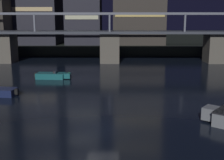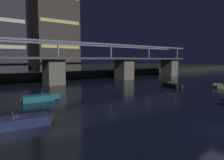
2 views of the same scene
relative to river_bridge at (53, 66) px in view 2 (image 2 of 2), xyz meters
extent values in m
plane|color=black|center=(0.00, -35.48, -4.04)|extent=(400.00, 400.00, 0.00)
cube|color=black|center=(0.00, 48.01, -2.94)|extent=(240.00, 80.00, 2.20)
cube|color=#605B51|center=(0.00, 0.01, -1.27)|extent=(3.60, 4.40, 5.55)
cube|color=#605B51|center=(20.23, 0.01, -1.27)|extent=(3.60, 4.40, 5.55)
cube|color=#605B51|center=(40.46, 0.01, -1.27)|extent=(3.60, 4.40, 5.55)
cube|color=#3D424C|center=(0.00, 0.01, 1.73)|extent=(86.91, 6.40, 0.45)
cube|color=slate|center=(0.00, -2.89, 5.16)|extent=(86.91, 0.36, 0.36)
cube|color=slate|center=(0.00, 2.91, 5.16)|extent=(86.91, 0.36, 0.36)
cube|color=slate|center=(0.00, -2.89, 3.56)|extent=(0.30, 0.30, 3.20)
cube|color=slate|center=(13.49, -2.89, 3.56)|extent=(0.30, 0.30, 3.20)
cube|color=slate|center=(26.97, -2.89, 3.56)|extent=(0.30, 0.30, 3.20)
cube|color=slate|center=(40.46, -2.89, 3.56)|extent=(0.30, 0.30, 3.20)
cube|color=#282833|center=(-6.53, 17.79, 14.04)|extent=(8.19, 12.77, 31.76)
cube|color=beige|center=(-6.53, 11.36, 4.51)|extent=(7.53, 0.10, 0.90)
cube|color=beige|center=(-6.53, 11.36, 10.86)|extent=(7.53, 0.10, 0.90)
cube|color=#38332D|center=(6.60, 15.65, 15.44)|extent=(12.12, 8.87, 34.56)
cube|color=#F2D172|center=(6.60, 11.17, 5.07)|extent=(11.15, 0.10, 0.90)
cube|color=#F2D172|center=(6.60, 11.17, 11.98)|extent=(11.15, 0.10, 0.90)
cube|color=beige|center=(23.65, -23.87, -3.59)|extent=(1.10, 1.02, 0.70)
sphere|color=#33D84C|center=(23.62, -23.63, -3.16)|extent=(0.12, 0.12, 0.12)
cube|color=black|center=(16.99, -18.72, -3.64)|extent=(2.73, 4.24, 0.80)
cube|color=black|center=(17.59, -16.40, -3.59)|extent=(1.18, 1.12, 0.70)
cube|color=#283342|center=(17.20, -17.90, -3.06)|extent=(1.33, 0.44, 0.36)
cube|color=#262628|center=(17.14, -18.14, -3.12)|extent=(0.64, 0.53, 0.24)
cube|color=black|center=(16.44, -20.81, -3.54)|extent=(0.44, 0.44, 0.60)
sphere|color=#33D84C|center=(17.65, -16.15, -3.16)|extent=(0.12, 0.12, 0.12)
cube|color=#196066|center=(-8.13, -15.87, -3.64)|extent=(4.03, 2.08, 0.80)
cube|color=#196066|center=(-5.74, -16.05, -3.59)|extent=(0.97, 1.05, 0.70)
cube|color=#283342|center=(-7.29, -15.94, -3.06)|extent=(0.20, 1.35, 0.36)
cube|color=#262628|center=(-7.54, -15.92, -3.12)|extent=(0.44, 0.59, 0.24)
cube|color=black|center=(-10.28, -15.72, -3.54)|extent=(0.39, 0.39, 0.60)
sphere|color=#33D84C|center=(-5.49, -16.07, -3.16)|extent=(0.12, 0.12, 0.12)
cube|color=#19234C|center=(-11.97, -25.28, -3.64)|extent=(4.11, 2.28, 0.80)
cube|color=#283342|center=(-12.82, -25.17, -3.06)|extent=(0.27, 1.35, 0.36)
cube|color=#262628|center=(-12.57, -25.21, -3.12)|extent=(0.47, 0.61, 0.24)
cube|color=black|center=(-9.84, -25.55, -3.54)|extent=(0.40, 0.40, 0.60)
camera|label=1|loc=(0.89, -57.13, 4.38)|focal=47.77mm
camera|label=2|loc=(-15.71, -42.30, 1.39)|focal=31.74mm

